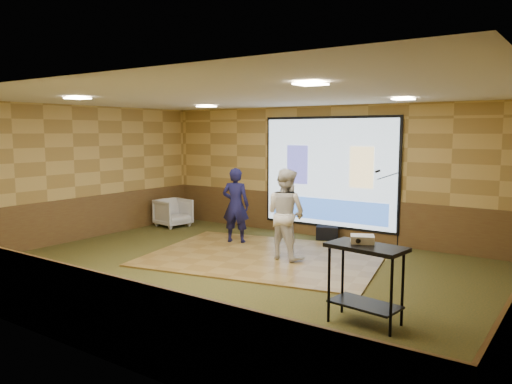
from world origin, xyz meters
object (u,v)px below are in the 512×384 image
Objects in this scene: player_right at (286,214)px; mic_stand at (395,227)px; projector_screen at (329,174)px; player_left at (236,205)px; av_table at (366,268)px; dance_floor at (265,256)px; duffel_bag at (327,233)px; projector at (362,239)px; banquet_chair at (173,213)px.

player_right reaches higher than mic_stand.
projector_screen reaches higher than mic_stand.
player_left is 1.60× the size of av_table.
dance_floor is at bearing -94.54° from projector_screen.
projector_screen is at bearing -150.10° from player_left.
av_table is at bearing -57.92° from duffel_bag.
av_table is 2.12× the size of duffel_bag.
projector is 7.32m from banquet_chair.
dance_floor is 9.07× the size of duffel_bag.
player_right is 3.28m from av_table.
projector_screen reaches higher than player_right.
player_left is 5.54× the size of projector.
projector_screen reaches higher than av_table.
mic_stand is 3.46× the size of duffel_bag.
projector is at bearing -58.27° from duffel_bag.
projector reaches higher than dance_floor.
banquet_chair is at bearing -165.25° from projector_screen.
mic_stand is at bearing -120.52° from player_right.
dance_floor is 4.28× the size of av_table.
projector_screen is 2.03m from mic_stand.
duffel_bag is (0.27, 2.13, 0.13)m from dance_floor.
player_left is 2.08× the size of banquet_chair.
av_table is (4.10, -2.73, -0.12)m from player_left.
player_left reaches higher than av_table.
banquet_chair is (-3.88, -1.02, -1.12)m from projector_screen.
player_right is at bearing -96.91° from banquet_chair.
av_table is 1.30× the size of banquet_chair.
dance_floor is (-0.18, -2.31, -1.46)m from projector_screen.
player_right is at bearing -85.48° from duffel_bag.
mic_stand is (-0.91, 3.88, -0.57)m from projector.
player_right is 5.84× the size of projector.
player_right is (0.25, -2.26, -0.59)m from projector_screen.
player_left is 4.80m from projector.
av_table is 0.37m from projector.
dance_floor is at bearing 15.85° from player_right.
projector is (-0.10, 0.10, 0.34)m from av_table.
player_left is (-1.19, 0.64, 0.82)m from dance_floor.
player_left is 4.93m from av_table.
player_right reaches higher than duffel_bag.
player_left is 3.38× the size of duffel_bag.
player_right is 1.03× the size of mic_stand.
mic_stand is at bearing 78.36° from projector.
player_left is at bearing -11.46° from player_right.
projector_screen is 2.74m from dance_floor.
player_right is 2.20m from duffel_bag.
dance_floor is 2.68× the size of player_left.
player_left is 1.73m from player_right.
dance_floor is at bearing 119.91° from projector.
projector is at bearing -99.09° from mic_stand.
projector_screen is 2.00× the size of mic_stand.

